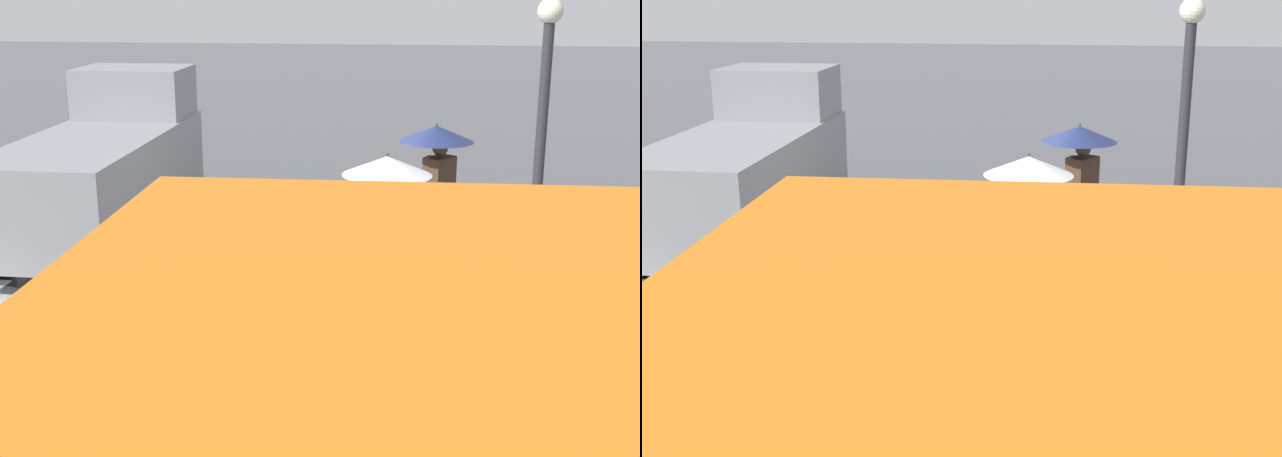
% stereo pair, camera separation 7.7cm
% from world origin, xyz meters
% --- Properties ---
extents(ground_plane, '(90.00, 90.00, 0.00)m').
position_xyz_m(ground_plane, '(0.00, 0.00, 0.00)').
color(ground_plane, '#4C4C51').
extents(slush_patch_under_van, '(1.21, 1.21, 0.01)m').
position_xyz_m(slush_patch_under_van, '(3.18, -2.38, 0.00)').
color(slush_patch_under_van, silver).
rests_on(slush_patch_under_van, ground).
extents(slush_patch_mid_street, '(2.98, 2.98, 0.01)m').
position_xyz_m(slush_patch_mid_street, '(-1.09, 4.51, 0.00)').
color(slush_patch_mid_street, silver).
rests_on(slush_patch_mid_street, ground).
extents(cargo_van_parked_right, '(2.21, 5.35, 2.60)m').
position_xyz_m(cargo_van_parked_right, '(3.55, -1.33, 1.18)').
color(cargo_van_parked_right, gray).
rests_on(cargo_van_parked_right, ground).
extents(shopping_cart_vendor, '(0.63, 0.87, 1.04)m').
position_xyz_m(shopping_cart_vendor, '(-0.66, 0.41, 0.57)').
color(shopping_cart_vendor, red).
rests_on(shopping_cart_vendor, ground).
extents(hand_dolly_boxes, '(0.58, 0.76, 1.32)m').
position_xyz_m(hand_dolly_boxes, '(0.29, 0.30, 0.63)').
color(hand_dolly_boxes, '#515156').
rests_on(hand_dolly_boxes, ground).
extents(pedestrian_pink_side, '(1.04, 1.04, 2.15)m').
position_xyz_m(pedestrian_pink_side, '(-1.03, 1.82, 1.57)').
color(pedestrian_pink_side, black).
rests_on(pedestrian_pink_side, ground).
extents(pedestrian_black_side, '(1.04, 1.04, 2.15)m').
position_xyz_m(pedestrian_black_side, '(-1.64, -0.44, 1.58)').
color(pedestrian_black_side, black).
rests_on(pedestrian_black_side, ground).
extents(street_lamp, '(0.28, 0.28, 3.86)m').
position_xyz_m(street_lamp, '(-2.74, 1.63, 2.37)').
color(street_lamp, '#2D2D33').
rests_on(street_lamp, ground).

